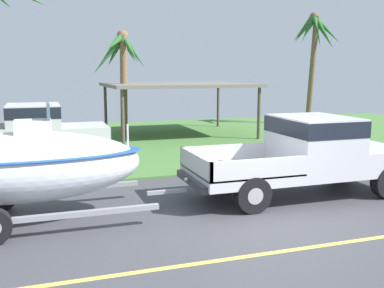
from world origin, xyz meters
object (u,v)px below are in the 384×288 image
(parked_pickup_background, at_px, (33,129))
(palm_tree_near_right, at_px, (121,58))
(pickup_truck_towing, at_px, (312,152))
(carport_awning, at_px, (177,86))
(palm_tree_far_left, at_px, (314,37))
(boat_on_trailer, at_px, (22,167))

(parked_pickup_background, bearing_deg, palm_tree_near_right, 47.30)
(pickup_truck_towing, relative_size, carport_awning, 0.88)
(palm_tree_far_left, bearing_deg, boat_on_trailer, -140.04)
(pickup_truck_towing, xyz_separation_m, palm_tree_near_right, (-2.67, 11.10, 2.50))
(parked_pickup_background, relative_size, palm_tree_near_right, 1.24)
(carport_awning, distance_m, palm_tree_far_left, 8.86)
(boat_on_trailer, bearing_deg, pickup_truck_towing, 0.00)
(carport_awning, bearing_deg, palm_tree_far_left, 11.77)
(pickup_truck_towing, bearing_deg, palm_tree_far_left, 56.74)
(pickup_truck_towing, xyz_separation_m, palm_tree_far_left, (8.15, 12.42, 3.76))
(parked_pickup_background, relative_size, palm_tree_far_left, 0.97)
(palm_tree_near_right, xyz_separation_m, palm_tree_far_left, (10.82, 1.32, 1.26))
(boat_on_trailer, xyz_separation_m, palm_tree_near_right, (4.01, 11.10, 2.42))
(pickup_truck_towing, distance_m, palm_tree_far_left, 15.33)
(pickup_truck_towing, height_order, parked_pickup_background, pickup_truck_towing)
(pickup_truck_towing, xyz_separation_m, parked_pickup_background, (-6.51, 6.94, -0.01))
(carport_awning, xyz_separation_m, palm_tree_far_left, (8.33, 1.74, 2.49))
(boat_on_trailer, relative_size, carport_awning, 0.94)
(pickup_truck_towing, bearing_deg, palm_tree_near_right, 103.52)
(palm_tree_far_left, bearing_deg, palm_tree_near_right, -173.04)
(pickup_truck_towing, bearing_deg, parked_pickup_background, 133.17)
(pickup_truck_towing, bearing_deg, boat_on_trailer, -180.00)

